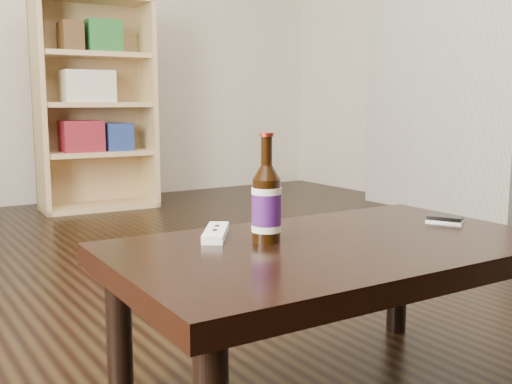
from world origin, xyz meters
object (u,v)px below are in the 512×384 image
coffee_table (334,263)px  remote (216,233)px  phone (445,219)px  beer_bottle (266,204)px  bookshelf (93,100)px

coffee_table → remote: (-0.21, 0.21, 0.06)m
phone → beer_bottle: bearing=143.7°
coffee_table → phone: bearing=1.9°
coffee_table → phone: (0.42, 0.01, 0.06)m
bookshelf → remote: size_ratio=8.01×
bookshelf → coffee_table: bearing=-94.0°
beer_bottle → remote: size_ratio=1.46×
remote → phone: bearing=18.7°
bookshelf → beer_bottle: size_ratio=5.47×
bookshelf → coffee_table: bookshelf is taller
phone → remote: remote is taller
coffee_table → phone: phone is taller
coffee_table → phone: 0.43m
coffee_table → remote: bearing=135.9°
remote → beer_bottle: bearing=-20.9°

